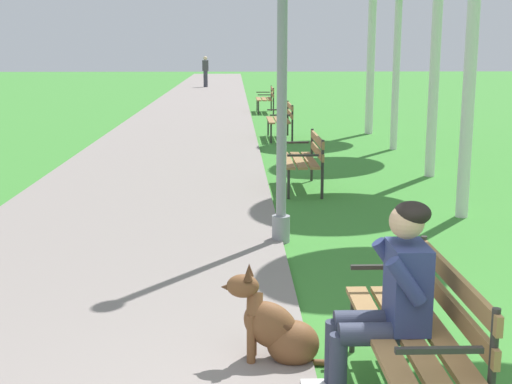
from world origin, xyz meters
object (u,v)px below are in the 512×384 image
Objects in this scene: park_bench_mid at (305,156)px; pedestrian_distant at (205,72)px; lamp_post_near at (282,29)px; dog_brown at (278,329)px; park_bench_far at (282,117)px; park_bench_near at (422,320)px; park_bench_furthest at (267,97)px; person_seated_on_near_bench at (389,294)px.

park_bench_mid is 27.49m from pedestrian_distant.
dog_brown is at bearing -94.17° from lamp_post_near.
park_bench_mid is at bearing -90.57° from park_bench_far.
park_bench_near is 34.02m from pedestrian_distant.
park_bench_near is 6.55m from park_bench_mid.
lamp_post_near reaches higher than pedestrian_distant.
dog_brown is at bearing 149.46° from park_bench_near.
park_bench_furthest is at bearing 87.60° from dog_brown.
lamp_post_near reaches higher than park_bench_far.
park_bench_near reaches higher than dog_brown.
pedestrian_distant is (-2.57, 27.36, 0.33)m from park_bench_mid.
pedestrian_distant reaches higher than park_bench_mid.
person_seated_on_near_bench is at bearing -179.06° from park_bench_near.
park_bench_mid is 0.34× the size of lamp_post_near.
person_seated_on_near_bench is (-0.16, -19.37, 0.17)m from park_bench_furthest.
park_bench_mid is 6.01m from park_bench_far.
lamp_post_near is (-0.62, -8.95, 1.80)m from park_bench_far.
lamp_post_near is (-0.56, -2.95, 1.80)m from park_bench_mid.
park_bench_mid is at bearing -90.04° from park_bench_furthest.
pedestrian_distant is (-1.79, 33.42, 0.58)m from dog_brown.
lamp_post_near reaches higher than park_bench_near.
park_bench_mid is (-0.06, 6.55, 0.00)m from park_bench_near.
person_seated_on_near_bench is (-0.21, -0.00, 0.17)m from park_bench_near.
park_bench_near is 1.20× the size of person_seated_on_near_bench.
park_bench_far is at bearing 86.01° from dog_brown.
person_seated_on_near_bench is 0.28× the size of lamp_post_near.
park_bench_furthest is (0.01, 12.82, 0.00)m from park_bench_mid.
park_bench_mid and park_bench_far have the same top height.
park_bench_furthest is (-0.05, 19.37, 0.00)m from park_bench_near.
park_bench_far is at bearing -89.57° from park_bench_furthest.
pedestrian_distant is at bearing 100.06° from park_bench_furthest.
pedestrian_distant is at bearing 94.44° from park_bench_near.
lamp_post_near is at bearing -86.20° from pedestrian_distant.
dog_brown is (-0.84, -12.06, -0.25)m from park_bench_far.
park_bench_furthest is (-0.05, 6.81, 0.00)m from park_bench_far.
park_bench_furthest reaches higher than dog_brown.
dog_brown is (-0.79, -18.87, -0.25)m from park_bench_furthest.
park_bench_far is 12.09m from dog_brown.
person_seated_on_near_bench is 0.91m from dog_brown.
park_bench_mid is 1.20× the size of person_seated_on_near_bench.
park_bench_furthest is 14.78m from pedestrian_distant.
dog_brown is 33.47m from pedestrian_distant.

